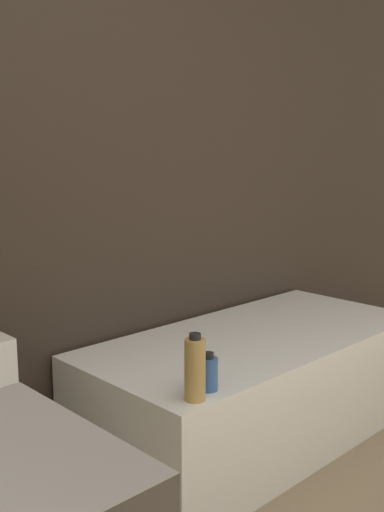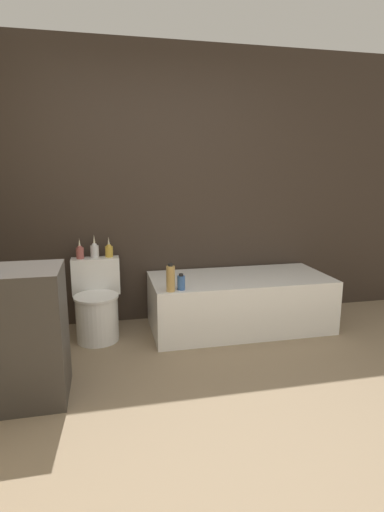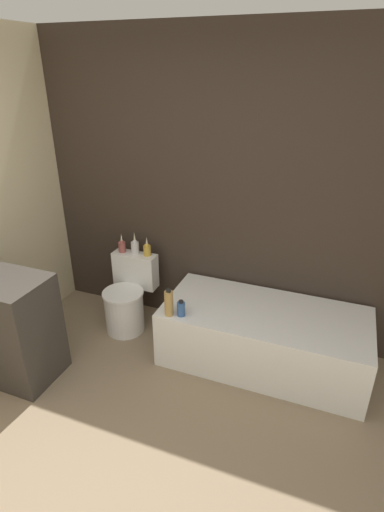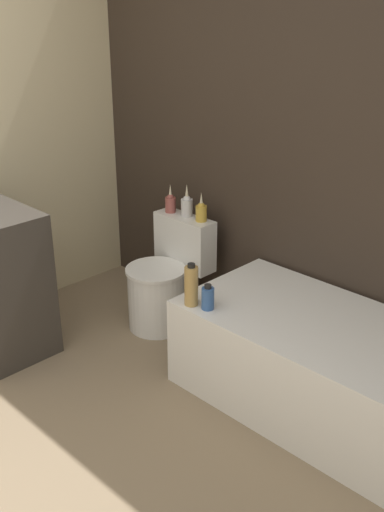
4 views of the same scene
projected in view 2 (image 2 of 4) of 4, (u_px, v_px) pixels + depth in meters
name	position (u px, v px, depth m)	size (l,w,h in m)	color
ground_plane	(216.00, 458.00, 2.06)	(12.00, 12.00, 0.00)	#847056
wall_back_tiled	(157.00, 187.00, 3.80)	(6.40, 0.06, 2.60)	#332821
bathtub	(239.00, 301.00, 3.75)	(1.65, 0.77, 0.49)	white
toilet	(97.00, 306.00, 3.51)	(0.43, 0.52, 0.68)	white
vanity_counter	(8.00, 337.00, 2.51)	(0.70, 0.47, 0.87)	#38332D
vase_gold	(80.00, 252.00, 3.56)	(0.07, 0.07, 0.19)	#994C47
vase_silver	(95.00, 250.00, 3.61)	(0.07, 0.07, 0.21)	silver
vase_bronze	(109.00, 250.00, 3.63)	(0.07, 0.07, 0.18)	gold
shampoo_bottle_tall	(171.00, 278.00, 3.22)	(0.07, 0.07, 0.23)	tan
shampoo_bottle_short	(181.00, 282.00, 3.28)	(0.07, 0.07, 0.14)	#335999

